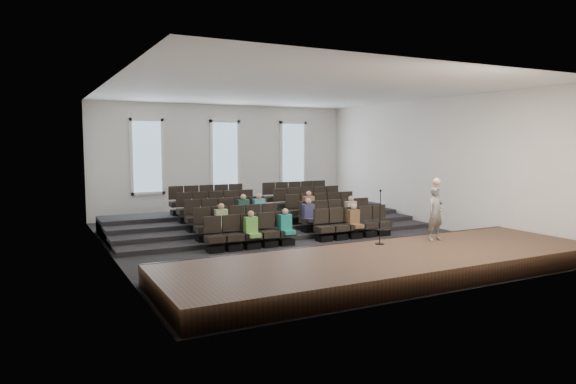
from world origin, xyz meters
The scene contains 14 objects.
ground centered at (0.00, 0.00, 0.00)m, with size 14.00×14.00×0.00m, color black.
ceiling centered at (0.00, 0.00, 5.01)m, with size 12.00×14.00×0.02m, color white.
wall_back centered at (0.00, 7.02, 2.50)m, with size 12.00×0.04×5.00m, color white.
wall_front centered at (0.00, -7.02, 2.50)m, with size 12.00×0.04×5.00m, color white.
wall_left centered at (-6.02, 0.00, 2.50)m, with size 0.04×14.00×5.00m, color white.
wall_right centered at (6.02, 0.00, 2.50)m, with size 0.04×14.00×5.00m, color white.
stage centered at (0.00, -5.10, 0.25)m, with size 11.80×3.60×0.50m, color #472C1E.
stage_lip centered at (0.00, -3.33, 0.25)m, with size 11.80×0.06×0.52m, color black.
risers centered at (0.00, 3.17, 0.20)m, with size 11.80×4.80×0.60m.
seating_rows centered at (0.00, 1.54, 0.68)m, with size 6.80×4.70×1.67m.
windows centered at (0.00, 6.95, 2.70)m, with size 8.44×0.10×3.24m.
audience centered at (-0.08, 0.45, 0.83)m, with size 5.45×2.64×1.10m.
speaker centered at (2.31, -4.14, 1.28)m, with size 0.57×0.37×1.55m, color slate.
mic_stand centered at (0.52, -3.90, 0.95)m, with size 0.25×0.25×1.52m.
Camera 1 is at (-8.11, -15.19, 3.30)m, focal length 32.00 mm.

